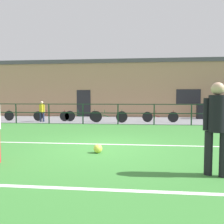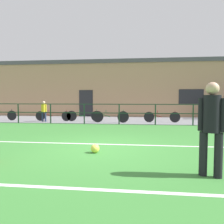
{
  "view_description": "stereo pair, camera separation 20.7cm",
  "coord_description": "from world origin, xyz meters",
  "px_view_note": "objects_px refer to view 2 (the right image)",
  "views": [
    {
      "loc": [
        0.93,
        -6.56,
        1.48
      ],
      "look_at": [
        -0.03,
        2.95,
        0.88
      ],
      "focal_mm": 36.19,
      "sensor_mm": 36.0,
      "label": 1
    },
    {
      "loc": [
        1.14,
        -6.54,
        1.48
      ],
      "look_at": [
        -0.03,
        2.95,
        0.88
      ],
      "focal_mm": 36.19,
      "sensor_mm": 36.0,
      "label": 2
    }
  ],
  "objects_px": {
    "bicycle_parked_2": "(0,115)",
    "bicycle_parked_4": "(110,117)",
    "soccer_ball_match": "(95,148)",
    "spectator_child": "(44,110)",
    "bicycle_parked_1": "(53,116)",
    "bicycle_parked_3": "(84,116)",
    "trash_bin_0": "(204,111)",
    "bicycle_parked_0": "(162,117)",
    "player_goalkeeper": "(212,123)"
  },
  "relations": [
    {
      "from": "bicycle_parked_2",
      "to": "bicycle_parked_4",
      "type": "height_order",
      "value": "bicycle_parked_4"
    },
    {
      "from": "soccer_ball_match",
      "to": "spectator_child",
      "type": "relative_size",
      "value": 0.19
    },
    {
      "from": "spectator_child",
      "to": "bicycle_parked_2",
      "type": "distance_m",
      "value": 3.26
    },
    {
      "from": "spectator_child",
      "to": "bicycle_parked_4",
      "type": "relative_size",
      "value": 0.57
    },
    {
      "from": "bicycle_parked_1",
      "to": "bicycle_parked_3",
      "type": "bearing_deg",
      "value": 0.0
    },
    {
      "from": "bicycle_parked_2",
      "to": "bicycle_parked_4",
      "type": "relative_size",
      "value": 1.01
    },
    {
      "from": "bicycle_parked_3",
      "to": "trash_bin_0",
      "type": "bearing_deg",
      "value": 17.54
    },
    {
      "from": "soccer_ball_match",
      "to": "bicycle_parked_4",
      "type": "xyz_separation_m",
      "value": [
        -0.55,
        7.36,
        0.25
      ]
    },
    {
      "from": "soccer_ball_match",
      "to": "bicycle_parked_4",
      "type": "relative_size",
      "value": 0.11
    },
    {
      "from": "spectator_child",
      "to": "bicycle_parked_3",
      "type": "height_order",
      "value": "spectator_child"
    },
    {
      "from": "bicycle_parked_0",
      "to": "bicycle_parked_4",
      "type": "bearing_deg",
      "value": -171.11
    },
    {
      "from": "bicycle_parked_0",
      "to": "bicycle_parked_3",
      "type": "distance_m",
      "value": 4.79
    },
    {
      "from": "bicycle_parked_4",
      "to": "soccer_ball_match",
      "type": "bearing_deg",
      "value": -85.75
    },
    {
      "from": "soccer_ball_match",
      "to": "trash_bin_0",
      "type": "height_order",
      "value": "trash_bin_0"
    },
    {
      "from": "bicycle_parked_1",
      "to": "trash_bin_0",
      "type": "height_order",
      "value": "trash_bin_0"
    },
    {
      "from": "soccer_ball_match",
      "to": "spectator_child",
      "type": "distance_m",
      "value": 8.75
    },
    {
      "from": "bicycle_parked_0",
      "to": "bicycle_parked_3",
      "type": "relative_size",
      "value": 0.96
    },
    {
      "from": "bicycle_parked_4",
      "to": "spectator_child",
      "type": "bearing_deg",
      "value": 179.86
    },
    {
      "from": "bicycle_parked_1",
      "to": "bicycle_parked_2",
      "type": "distance_m",
      "value": 3.6
    },
    {
      "from": "soccer_ball_match",
      "to": "spectator_child",
      "type": "bearing_deg",
      "value": 122.43
    },
    {
      "from": "bicycle_parked_2",
      "to": "bicycle_parked_3",
      "type": "xyz_separation_m",
      "value": [
        5.6,
        0.0,
        0.01
      ]
    },
    {
      "from": "soccer_ball_match",
      "to": "bicycle_parked_2",
      "type": "distance_m",
      "value": 11.12
    },
    {
      "from": "bicycle_parked_0",
      "to": "bicycle_parked_3",
      "type": "bearing_deg",
      "value": 180.0
    },
    {
      "from": "player_goalkeeper",
      "to": "bicycle_parked_2",
      "type": "height_order",
      "value": "player_goalkeeper"
    },
    {
      "from": "bicycle_parked_4",
      "to": "bicycle_parked_3",
      "type": "bearing_deg",
      "value": 164.59
    },
    {
      "from": "bicycle_parked_1",
      "to": "trash_bin_0",
      "type": "xyz_separation_m",
      "value": [
        9.9,
        2.5,
        0.22
      ]
    },
    {
      "from": "trash_bin_0",
      "to": "player_goalkeeper",
      "type": "bearing_deg",
      "value": -104.64
    },
    {
      "from": "soccer_ball_match",
      "to": "bicycle_parked_2",
      "type": "height_order",
      "value": "bicycle_parked_2"
    },
    {
      "from": "bicycle_parked_3",
      "to": "bicycle_parked_4",
      "type": "distance_m",
      "value": 1.8
    },
    {
      "from": "player_goalkeeper",
      "to": "soccer_ball_match",
      "type": "relative_size",
      "value": 7.47
    },
    {
      "from": "spectator_child",
      "to": "bicycle_parked_0",
      "type": "relative_size",
      "value": 0.59
    },
    {
      "from": "bicycle_parked_0",
      "to": "bicycle_parked_1",
      "type": "distance_m",
      "value": 6.79
    },
    {
      "from": "player_goalkeeper",
      "to": "bicycle_parked_1",
      "type": "xyz_separation_m",
      "value": [
        -6.8,
        9.38,
        -0.66
      ]
    },
    {
      "from": "soccer_ball_match",
      "to": "bicycle_parked_3",
      "type": "bearing_deg",
      "value": 106.22
    },
    {
      "from": "bicycle_parked_0",
      "to": "bicycle_parked_2",
      "type": "height_order",
      "value": "bicycle_parked_2"
    },
    {
      "from": "spectator_child",
      "to": "bicycle_parked_0",
      "type": "xyz_separation_m",
      "value": [
        7.19,
        0.47,
        -0.39
      ]
    },
    {
      "from": "bicycle_parked_4",
      "to": "trash_bin_0",
      "type": "relative_size",
      "value": 2.04
    },
    {
      "from": "player_goalkeeper",
      "to": "bicycle_parked_2",
      "type": "bearing_deg",
      "value": -18.84
    },
    {
      "from": "bicycle_parked_1",
      "to": "bicycle_parked_3",
      "type": "distance_m",
      "value": 2.0
    },
    {
      "from": "bicycle_parked_3",
      "to": "bicycle_parked_2",
      "type": "bearing_deg",
      "value": -180.0
    },
    {
      "from": "bicycle_parked_1",
      "to": "bicycle_parked_4",
      "type": "bearing_deg",
      "value": -7.29
    },
    {
      "from": "player_goalkeeper",
      "to": "trash_bin_0",
      "type": "height_order",
      "value": "player_goalkeeper"
    },
    {
      "from": "spectator_child",
      "to": "bicycle_parked_2",
      "type": "relative_size",
      "value": 0.57
    },
    {
      "from": "bicycle_parked_0",
      "to": "trash_bin_0",
      "type": "xyz_separation_m",
      "value": [
        3.11,
        2.5,
        0.22
      ]
    },
    {
      "from": "player_goalkeeper",
      "to": "bicycle_parked_4",
      "type": "bearing_deg",
      "value": -47.81
    },
    {
      "from": "bicycle_parked_3",
      "to": "bicycle_parked_4",
      "type": "bearing_deg",
      "value": -15.41
    },
    {
      "from": "player_goalkeeper",
      "to": "spectator_child",
      "type": "height_order",
      "value": "player_goalkeeper"
    },
    {
      "from": "soccer_ball_match",
      "to": "trash_bin_0",
      "type": "xyz_separation_m",
      "value": [
        5.62,
        10.33,
        0.45
      ]
    },
    {
      "from": "bicycle_parked_0",
      "to": "bicycle_parked_2",
      "type": "relative_size",
      "value": 0.97
    },
    {
      "from": "bicycle_parked_2",
      "to": "trash_bin_0",
      "type": "relative_size",
      "value": 2.06
    }
  ]
}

